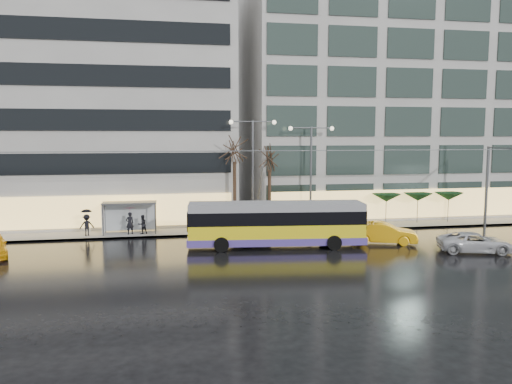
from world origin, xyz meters
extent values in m
plane|color=black|center=(0.00, 0.00, 0.00)|extent=(140.00, 140.00, 0.00)
cube|color=gray|center=(2.00, 14.00, 0.07)|extent=(80.00, 10.00, 0.15)
cube|color=slate|center=(2.00, 9.05, 0.07)|extent=(80.00, 0.10, 0.15)
cube|color=#9D9A96|center=(-16.00, 19.00, 11.15)|extent=(34.00, 14.00, 22.00)
cube|color=#9D9A96|center=(19.00, 19.00, 12.65)|extent=(32.00, 14.00, 25.00)
cube|color=yellow|center=(2.54, 4.24, 1.08)|extent=(12.53, 3.80, 1.54)
cube|color=#503D99|center=(2.54, 4.24, 0.57)|extent=(12.58, 3.84, 0.51)
cube|color=black|center=(2.54, 4.24, 2.21)|extent=(12.56, 3.82, 0.93)
cube|color=gray|center=(2.54, 4.24, 2.93)|extent=(12.53, 3.80, 0.51)
cube|color=black|center=(8.71, 3.62, 2.06)|extent=(0.30, 2.36, 1.34)
cube|color=black|center=(-3.63, 4.87, 2.06)|extent=(0.30, 2.36, 1.34)
cylinder|color=black|center=(6.56, 5.13, 0.51)|extent=(1.06, 0.46, 1.03)
cylinder|color=black|center=(6.30, 2.57, 0.51)|extent=(1.06, 0.46, 1.03)
cylinder|color=black|center=(-1.22, 5.92, 0.51)|extent=(1.06, 0.46, 1.03)
cylinder|color=black|center=(-1.47, 3.36, 0.51)|extent=(1.06, 0.46, 1.03)
cylinder|color=#595B60|center=(1.62, 5.32, 4.42)|extent=(0.45, 3.81, 2.70)
cylinder|color=#595B60|center=(1.67, 5.83, 4.42)|extent=(0.45, 3.81, 2.70)
cylinder|color=#595B60|center=(22.00, 8.50, 3.50)|extent=(0.24, 0.24, 7.00)
cube|color=#595B60|center=(22.00, 6.00, 6.90)|extent=(0.10, 5.00, 0.10)
cylinder|color=#595B60|center=(1.00, 5.75, 6.80)|extent=(42.00, 0.04, 0.04)
cylinder|color=#595B60|center=(1.00, 6.25, 6.80)|extent=(42.00, 0.04, 0.04)
cube|color=#595B60|center=(-8.00, 10.50, 2.60)|extent=(4.20, 1.60, 0.12)
cube|color=silver|center=(-8.00, 11.20, 1.35)|extent=(4.00, 0.05, 2.20)
cube|color=white|center=(-10.05, 10.50, 1.35)|extent=(0.10, 1.40, 2.20)
cylinder|color=#595B60|center=(-10.00, 9.80, 1.35)|extent=(0.10, 0.10, 2.40)
cylinder|color=#595B60|center=(-10.00, 11.20, 1.35)|extent=(0.10, 0.10, 2.40)
cylinder|color=#595B60|center=(-6.00, 9.80, 1.35)|extent=(0.10, 0.10, 2.40)
cylinder|color=#595B60|center=(-6.00, 11.20, 1.35)|extent=(0.10, 0.10, 2.40)
cylinder|color=#595B60|center=(2.00, 10.80, 4.65)|extent=(0.18, 0.18, 9.00)
cylinder|color=#595B60|center=(1.10, 10.80, 9.05)|extent=(1.80, 0.10, 0.10)
cylinder|color=#595B60|center=(2.90, 10.80, 9.05)|extent=(1.80, 0.10, 0.10)
sphere|color=#FFF2CC|center=(0.20, 10.80, 9.00)|extent=(0.36, 0.36, 0.36)
sphere|color=#FFF2CC|center=(3.80, 10.80, 9.00)|extent=(0.36, 0.36, 0.36)
cylinder|color=#595B60|center=(7.00, 10.80, 4.40)|extent=(0.18, 0.18, 8.50)
cylinder|color=#595B60|center=(6.10, 10.80, 8.55)|extent=(1.80, 0.10, 0.10)
cylinder|color=#595B60|center=(7.90, 10.80, 8.55)|extent=(1.80, 0.10, 0.10)
sphere|color=#FFF2CC|center=(5.20, 10.80, 8.50)|extent=(0.36, 0.36, 0.36)
sphere|color=#FFF2CC|center=(8.80, 10.80, 8.50)|extent=(0.36, 0.36, 0.36)
cylinder|color=black|center=(0.50, 11.00, 2.95)|extent=(0.28, 0.28, 5.60)
cylinder|color=black|center=(3.50, 11.20, 2.60)|extent=(0.28, 0.28, 4.90)
cylinder|color=#595B60|center=(14.00, 11.00, 1.25)|extent=(0.06, 0.06, 2.20)
cone|color=#0E3415|center=(14.00, 11.00, 2.45)|extent=(2.50, 2.50, 0.70)
cylinder|color=#595B60|center=(17.00, 11.00, 1.25)|extent=(0.06, 0.06, 2.20)
cone|color=#0E3415|center=(17.00, 11.00, 2.45)|extent=(2.50, 2.50, 0.70)
cylinder|color=#595B60|center=(20.00, 11.00, 1.25)|extent=(0.06, 0.06, 2.20)
cone|color=#0E3415|center=(20.00, 11.00, 2.45)|extent=(2.50, 2.50, 0.70)
imported|color=#FFAF0D|center=(10.56, 3.95, 0.79)|extent=(5.05, 3.15, 1.57)
imported|color=silver|center=(15.54, 0.26, 0.68)|extent=(5.33, 3.54, 1.36)
imported|color=black|center=(-7.99, 10.09, 1.03)|extent=(0.76, 0.65, 1.76)
imported|color=#E24B82|center=(-7.99, 10.09, 1.90)|extent=(1.28, 1.29, 0.88)
imported|color=black|center=(-7.01, 10.04, 0.91)|extent=(0.92, 0.86, 1.51)
imported|color=black|center=(-11.24, 10.08, 0.99)|extent=(1.16, 0.77, 1.67)
imported|color=black|center=(-11.24, 10.08, 1.90)|extent=(0.93, 0.93, 0.72)
camera|label=1|loc=(-5.07, -29.87, 7.93)|focal=35.00mm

